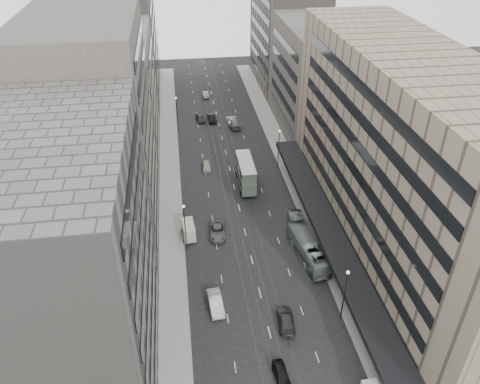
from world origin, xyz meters
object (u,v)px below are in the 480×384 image
sedan_1 (216,303)px  double_decker (246,173)px  panel_van (189,230)px  sedan_0 (281,374)px  sedan_2 (218,231)px  bus_near (308,249)px  bus_far (300,231)px

sedan_1 → double_decker: bearing=69.8°
panel_van → sedan_0: bearing=-76.0°
sedan_0 → sedan_2: (-4.61, 27.46, 0.09)m
bus_near → sedan_2: (-13.05, 7.36, -0.87)m
bus_near → bus_far: bearing=-97.0°
sedan_1 → bus_near: bearing=24.9°
panel_van → sedan_1: 16.01m
sedan_0 → sedan_2: bearing=95.9°
double_decker → sedan_0: size_ratio=2.44×
bus_far → panel_van: 17.90m
panel_van → sedan_0: (9.26, -27.61, -0.77)m
panel_van → sedan_1: panel_van is taller
panel_van → bus_far: bearing=-13.1°
bus_near → double_decker: 22.61m
bus_near → double_decker: (-6.24, 21.70, 1.19)m
sedan_0 → sedan_2: sedan_2 is taller
bus_far → panel_van: bus_far is taller
bus_near → bus_far: 4.85m
bus_near → double_decker: bearing=-80.9°
sedan_2 → sedan_0: bearing=-75.1°
bus_far → bus_near: bearing=91.3°
bus_near → sedan_0: size_ratio=2.98×
panel_van → double_decker: bearing=46.6°
bus_near → sedan_2: bus_near is taller
double_decker → sedan_0: bearing=-92.7°
double_decker → sedan_2: (-6.80, -14.34, -2.06)m
bus_far → sedan_1: 19.81m
bus_far → sedan_0: (-8.44, -24.94, -0.66)m
panel_van → sedan_2: (4.65, -0.15, -0.69)m
double_decker → panel_van: (-11.46, -14.19, -1.37)m
bus_near → sedan_1: 17.02m
sedan_1 → sedan_2: size_ratio=0.93×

